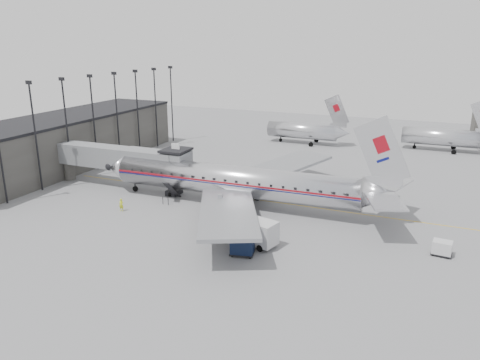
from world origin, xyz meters
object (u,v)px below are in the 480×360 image
Objects in this scene: service_van at (251,231)px; baggage_cart_white at (442,248)px; baggage_cart_navy at (242,246)px; ramp_worker at (121,205)px; airliner at (240,182)px.

baggage_cart_white is (18.46, 4.78, -0.65)m from service_van.
service_van is 2.36× the size of baggage_cart_navy.
service_van reaches higher than ramp_worker.
airliner is at bearing 18.83° from ramp_worker.
airliner is 25.18× the size of ramp_worker.
baggage_cart_white is at bearing -8.38° from ramp_worker.
baggage_cart_navy is at bearing -71.19° from service_van.
baggage_cart_navy is at bearing -67.50° from airliner.
baggage_cart_white is at bearing 28.76° from service_van.
ramp_worker is at bearing 152.08° from baggage_cart_navy.
airliner reaches higher than ramp_worker.
service_van is (5.54, -10.19, -1.76)m from airliner.
service_van is at bearing -62.85° from airliner.
service_van is at bearing -19.88° from ramp_worker.
baggage_cart_white is 1.27× the size of ramp_worker.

